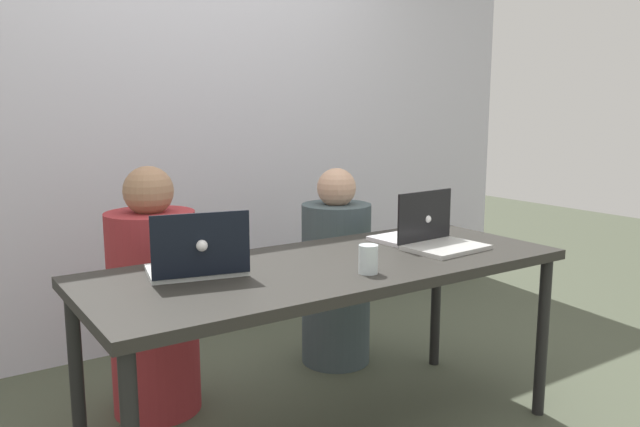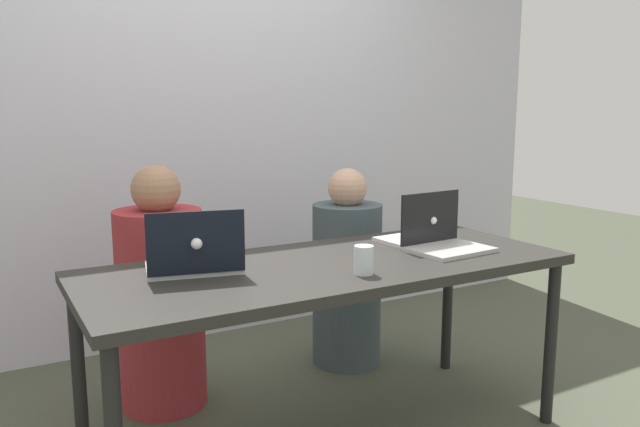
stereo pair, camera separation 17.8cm
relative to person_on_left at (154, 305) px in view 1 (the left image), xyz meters
name	(u,v)px [view 1 (the left image)]	position (x,y,z in m)	size (l,w,h in m)	color
back_wall	(185,112)	(0.49, 0.79, 0.82)	(4.88, 0.10, 2.61)	silver
desk	(331,278)	(0.49, -0.65, 0.20)	(1.88, 0.75, 0.74)	#292723
person_on_left	(154,305)	(0.00, 0.00, 0.00)	(0.46, 0.46, 1.09)	maroon
person_on_right	(336,277)	(0.97, 0.00, -0.03)	(0.42, 0.42, 1.03)	#404F53
laptop_back_left	(198,261)	(-0.01, -0.54, 0.31)	(0.38, 0.32, 0.24)	silver
laptop_front_right	(438,236)	(1.01, -0.70, 0.31)	(0.34, 0.29, 0.23)	#B6B7B3
laptop_back_right	(413,231)	(1.01, -0.54, 0.30)	(0.33, 0.25, 0.21)	silver
water_glass_center	(368,261)	(0.51, -0.86, 0.30)	(0.07, 0.07, 0.10)	silver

